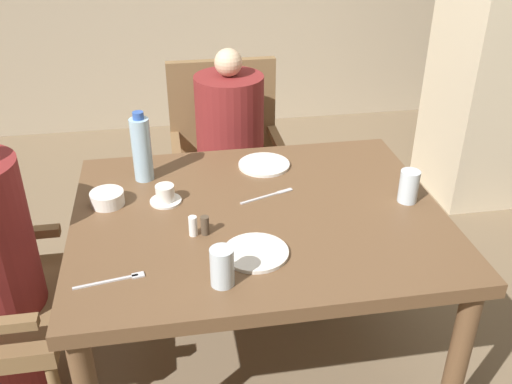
# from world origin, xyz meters

# --- Properties ---
(ground_plane) EXTENTS (16.00, 16.00, 0.00)m
(ground_plane) POSITION_xyz_m (0.00, 0.00, 0.00)
(ground_plane) COLOR #7A664C
(dining_table) EXTENTS (1.29, 1.04, 0.73)m
(dining_table) POSITION_xyz_m (0.00, 0.00, 0.65)
(dining_table) COLOR brown
(dining_table) RESTS_ON ground_plane
(chair_far_side) EXTENTS (0.56, 0.56, 0.95)m
(chair_far_side) POSITION_xyz_m (0.00, 0.95, 0.50)
(chair_far_side) COLOR brown
(chair_far_side) RESTS_ON ground_plane
(diner_in_far_chair) EXTENTS (0.32, 0.32, 1.09)m
(diner_in_far_chair) POSITION_xyz_m (-0.00, 0.80, 0.56)
(diner_in_far_chair) COLOR maroon
(diner_in_far_chair) RESTS_ON ground_plane
(plate_main_left) EXTENTS (0.21, 0.21, 0.01)m
(plate_main_left) POSITION_xyz_m (-0.05, -0.25, 0.74)
(plate_main_left) COLOR white
(plate_main_left) RESTS_ON dining_table
(plate_main_right) EXTENTS (0.21, 0.21, 0.01)m
(plate_main_right) POSITION_xyz_m (0.08, 0.34, 0.74)
(plate_main_right) COLOR white
(plate_main_right) RESTS_ON dining_table
(teacup_with_saucer) EXTENTS (0.11, 0.11, 0.07)m
(teacup_with_saucer) POSITION_xyz_m (-0.32, 0.12, 0.76)
(teacup_with_saucer) COLOR white
(teacup_with_saucer) RESTS_ON dining_table
(bowl_small) EXTENTS (0.12, 0.12, 0.05)m
(bowl_small) POSITION_xyz_m (-0.52, 0.14, 0.76)
(bowl_small) COLOR white
(bowl_small) RESTS_ON dining_table
(water_bottle) EXTENTS (0.07, 0.07, 0.28)m
(water_bottle) POSITION_xyz_m (-0.39, 0.31, 0.86)
(water_bottle) COLOR #A3C6DB
(water_bottle) RESTS_ON dining_table
(glass_tall_near) EXTENTS (0.07, 0.07, 0.12)m
(glass_tall_near) POSITION_xyz_m (0.54, -0.02, 0.79)
(glass_tall_near) COLOR silver
(glass_tall_near) RESTS_ON dining_table
(glass_tall_mid) EXTENTS (0.07, 0.07, 0.12)m
(glass_tall_mid) POSITION_xyz_m (-0.17, -0.37, 0.79)
(glass_tall_mid) COLOR silver
(glass_tall_mid) RESTS_ON dining_table
(salt_shaker) EXTENTS (0.03, 0.03, 0.07)m
(salt_shaker) POSITION_xyz_m (-0.24, -0.11, 0.77)
(salt_shaker) COLOR white
(salt_shaker) RESTS_ON dining_table
(pepper_shaker) EXTENTS (0.03, 0.03, 0.07)m
(pepper_shaker) POSITION_xyz_m (-0.20, -0.11, 0.76)
(pepper_shaker) COLOR #4C3D2D
(pepper_shaker) RESTS_ON dining_table
(fork_beside_plate) EXTENTS (0.21, 0.05, 0.00)m
(fork_beside_plate) POSITION_xyz_m (-0.47, -0.31, 0.73)
(fork_beside_plate) COLOR silver
(fork_beside_plate) RESTS_ON dining_table
(knife_beside_plate) EXTENTS (0.21, 0.09, 0.00)m
(knife_beside_plate) POSITION_xyz_m (0.06, 0.10, 0.73)
(knife_beside_plate) COLOR silver
(knife_beside_plate) RESTS_ON dining_table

